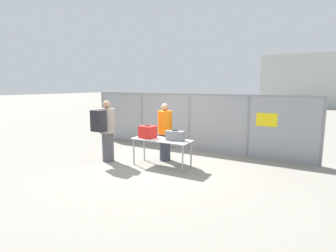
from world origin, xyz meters
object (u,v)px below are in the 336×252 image
Objects in this scene: inspection_table at (162,142)px; utility_trailer at (246,136)px; suitcase_red at (148,132)px; traveler_hooded at (106,129)px; suitcase_grey at (175,136)px; security_worker_near at (165,131)px.

utility_trailer is (1.47, 3.46, -0.28)m from inspection_table.
suitcase_red is 0.24× the size of traveler_hooded.
inspection_table is at bearing -7.36° from traveler_hooded.
suitcase_grey is (0.39, 0.04, 0.20)m from inspection_table.
utility_trailer is (1.70, 2.90, -0.47)m from security_worker_near.
inspection_table is 0.97× the size of security_worker_near.
traveler_hooded is (-1.22, -0.38, 0.05)m from suitcase_red.
inspection_table is 3.17× the size of suitcase_grey.
traveler_hooded is at bearing -129.00° from utility_trailer.
security_worker_near is at bearing 69.82° from suitcase_red.
utility_trailer is (3.13, 3.87, -0.57)m from traveler_hooded.
traveler_hooded reaches higher than inspection_table.
suitcase_red reaches higher than inspection_table.
suitcase_red is 0.64m from security_worker_near.
suitcase_red is at bearing -3.90° from traveler_hooded.
inspection_table is 3.80× the size of suitcase_red.
suitcase_grey is 2.11m from traveler_hooded.
traveler_hooded is at bearing 42.40° from security_worker_near.
traveler_hooded is (-1.66, -0.41, 0.29)m from inspection_table.
inspection_table is 3.77m from utility_trailer.
traveler_hooded is 0.56× the size of utility_trailer.
inspection_table is at bearing -173.46° from suitcase_grey.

